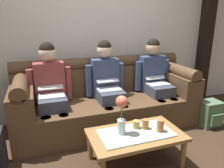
{
  "coord_description": "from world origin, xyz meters",
  "views": [
    {
      "loc": [
        -0.9,
        -1.57,
        1.49
      ],
      "look_at": [
        -0.05,
        0.8,
        0.73
      ],
      "focal_mm": 34.5,
      "sensor_mm": 36.0,
      "label": 1
    }
  ],
  "objects_px": {
    "cup_near_right": "(145,124)",
    "backpack_right": "(210,114)",
    "person_middle": "(107,81)",
    "person_left": "(51,87)",
    "flower_vase": "(122,112)",
    "coffee_table": "(136,137)",
    "cup_near_left": "(136,124)",
    "couch": "(107,101)",
    "person_right": "(155,77)"
  },
  "relations": [
    {
      "from": "coffee_table",
      "to": "cup_near_right",
      "type": "relative_size",
      "value": 9.22
    },
    {
      "from": "coffee_table",
      "to": "person_middle",
      "type": "bearing_deg",
      "value": 90.0
    },
    {
      "from": "person_left",
      "to": "person_right",
      "type": "height_order",
      "value": "same"
    },
    {
      "from": "backpack_right",
      "to": "coffee_table",
      "type": "bearing_deg",
      "value": -163.42
    },
    {
      "from": "person_middle",
      "to": "cup_near_right",
      "type": "distance_m",
      "value": 0.94
    },
    {
      "from": "flower_vase",
      "to": "cup_near_left",
      "type": "relative_size",
      "value": 4.94
    },
    {
      "from": "couch",
      "to": "person_right",
      "type": "height_order",
      "value": "person_right"
    },
    {
      "from": "couch",
      "to": "person_left",
      "type": "relative_size",
      "value": 2.05
    },
    {
      "from": "couch",
      "to": "person_right",
      "type": "relative_size",
      "value": 2.05
    },
    {
      "from": "person_middle",
      "to": "person_left",
      "type": "bearing_deg",
      "value": 179.98
    },
    {
      "from": "person_left",
      "to": "person_middle",
      "type": "xyz_separation_m",
      "value": [
        0.76,
        -0.0,
        0.0
      ]
    },
    {
      "from": "coffee_table",
      "to": "cup_near_left",
      "type": "relative_size",
      "value": 11.69
    },
    {
      "from": "cup_near_right",
      "to": "cup_near_left",
      "type": "bearing_deg",
      "value": 151.51
    },
    {
      "from": "couch",
      "to": "coffee_table",
      "type": "relative_size",
      "value": 2.58
    },
    {
      "from": "coffee_table",
      "to": "flower_vase",
      "type": "xyz_separation_m",
      "value": [
        -0.15,
        0.03,
        0.3
      ]
    },
    {
      "from": "person_right",
      "to": "coffee_table",
      "type": "xyz_separation_m",
      "value": [
        -0.76,
        -0.95,
        -0.34
      ]
    },
    {
      "from": "cup_near_right",
      "to": "backpack_right",
      "type": "height_order",
      "value": "cup_near_right"
    },
    {
      "from": "backpack_right",
      "to": "couch",
      "type": "bearing_deg",
      "value": 158.73
    },
    {
      "from": "cup_near_left",
      "to": "backpack_right",
      "type": "height_order",
      "value": "cup_near_left"
    },
    {
      "from": "cup_near_left",
      "to": "person_left",
      "type": "bearing_deg",
      "value": 133.21
    },
    {
      "from": "person_left",
      "to": "cup_near_left",
      "type": "bearing_deg",
      "value": -46.79
    },
    {
      "from": "couch",
      "to": "coffee_table",
      "type": "bearing_deg",
      "value": -90.0
    },
    {
      "from": "person_left",
      "to": "backpack_right",
      "type": "distance_m",
      "value": 2.26
    },
    {
      "from": "flower_vase",
      "to": "person_left",
      "type": "bearing_deg",
      "value": 123.68
    },
    {
      "from": "couch",
      "to": "cup_near_left",
      "type": "bearing_deg",
      "value": -86.97
    },
    {
      "from": "person_middle",
      "to": "cup_near_right",
      "type": "height_order",
      "value": "person_middle"
    },
    {
      "from": "person_left",
      "to": "cup_near_right",
      "type": "relative_size",
      "value": 11.61
    },
    {
      "from": "flower_vase",
      "to": "coffee_table",
      "type": "bearing_deg",
      "value": -12.21
    },
    {
      "from": "person_left",
      "to": "person_right",
      "type": "relative_size",
      "value": 1.0
    },
    {
      "from": "coffee_table",
      "to": "cup_near_right",
      "type": "xyz_separation_m",
      "value": [
        0.13,
        0.04,
        0.11
      ]
    },
    {
      "from": "backpack_right",
      "to": "flower_vase",
      "type": "bearing_deg",
      "value": -166.11
    },
    {
      "from": "cup_near_right",
      "to": "backpack_right",
      "type": "distance_m",
      "value": 1.33
    },
    {
      "from": "person_left",
      "to": "coffee_table",
      "type": "distance_m",
      "value": 1.26
    },
    {
      "from": "couch",
      "to": "person_right",
      "type": "bearing_deg",
      "value": -0.35
    },
    {
      "from": "person_right",
      "to": "backpack_right",
      "type": "bearing_deg",
      "value": -40.53
    },
    {
      "from": "couch",
      "to": "person_left",
      "type": "distance_m",
      "value": 0.81
    },
    {
      "from": "person_left",
      "to": "coffee_table",
      "type": "bearing_deg",
      "value": -51.26
    },
    {
      "from": "flower_vase",
      "to": "backpack_right",
      "type": "relative_size",
      "value": 1.1
    },
    {
      "from": "coffee_table",
      "to": "flower_vase",
      "type": "bearing_deg",
      "value": 167.79
    },
    {
      "from": "person_right",
      "to": "flower_vase",
      "type": "xyz_separation_m",
      "value": [
        -0.91,
        -0.91,
        -0.05
      ]
    },
    {
      "from": "cup_near_right",
      "to": "backpack_right",
      "type": "xyz_separation_m",
      "value": [
        1.25,
        0.37,
        -0.24
      ]
    },
    {
      "from": "person_right",
      "to": "cup_near_right",
      "type": "height_order",
      "value": "person_right"
    },
    {
      "from": "person_middle",
      "to": "flower_vase",
      "type": "xyz_separation_m",
      "value": [
        -0.15,
        -0.91,
        -0.05
      ]
    },
    {
      "from": "couch",
      "to": "backpack_right",
      "type": "height_order",
      "value": "couch"
    },
    {
      "from": "person_left",
      "to": "coffee_table",
      "type": "relative_size",
      "value": 1.26
    },
    {
      "from": "coffee_table",
      "to": "backpack_right",
      "type": "distance_m",
      "value": 1.45
    },
    {
      "from": "cup_near_right",
      "to": "backpack_right",
      "type": "relative_size",
      "value": 0.28
    },
    {
      "from": "couch",
      "to": "flower_vase",
      "type": "height_order",
      "value": "couch"
    },
    {
      "from": "person_right",
      "to": "cup_near_right",
      "type": "bearing_deg",
      "value": -124.8
    },
    {
      "from": "person_middle",
      "to": "flower_vase",
      "type": "relative_size",
      "value": 2.98
    }
  ]
}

